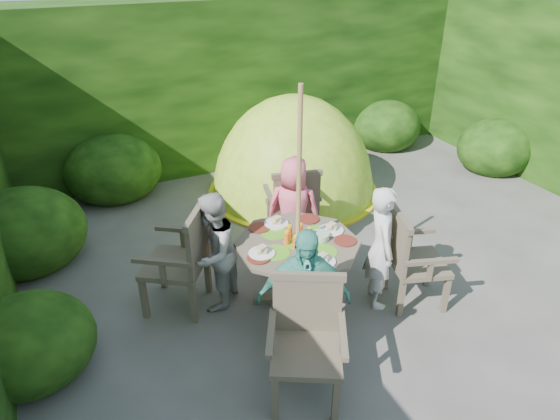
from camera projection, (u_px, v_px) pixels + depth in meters
name	position (u px, v px, depth m)	size (l,w,h in m)	color
ground	(381.00, 284.00, 5.28)	(60.00, 60.00, 0.00)	#4B4843
hedge_enclosure	(325.00, 133.00, 5.74)	(9.00, 9.00, 2.50)	black
patio_table	(298.00, 252.00, 4.75)	(1.59, 1.59, 0.84)	#493E2F
parasol_pole	(298.00, 205.00, 4.51)	(0.04, 0.04, 2.20)	olive
garden_chair_right	(411.00, 258.00, 4.81)	(0.66, 0.70, 0.96)	#493E2F
garden_chair_left	(183.00, 258.00, 4.73)	(0.80, 0.82, 1.04)	#493E2F
garden_chair_back	(293.00, 205.00, 5.75)	(0.67, 0.62, 0.96)	#493E2F
garden_chair_front	(307.00, 338.00, 3.83)	(0.76, 0.73, 0.97)	#493E2F
child_right	(381.00, 247.00, 4.75)	(0.46, 0.30, 1.26)	silver
child_left	(213.00, 252.00, 4.73)	(0.58, 0.46, 1.20)	#A9AAA5
child_back	(293.00, 210.00, 5.45)	(0.60, 0.39, 1.22)	#F1637B
child_front	(303.00, 300.00, 4.02)	(0.77, 0.32, 1.31)	#49AC97
dome_tent	(294.00, 191.00, 7.23)	(2.55, 2.55, 2.79)	#7BBA23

